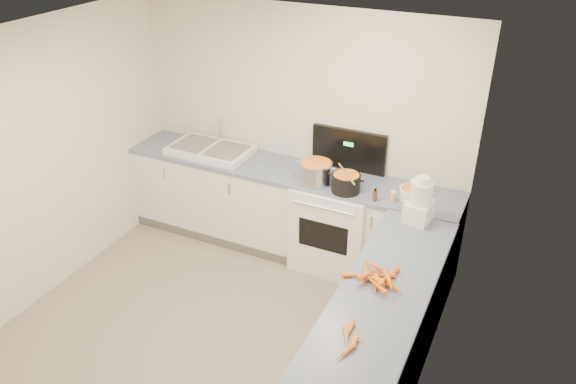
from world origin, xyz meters
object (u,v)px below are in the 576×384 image
at_px(steel_pot, 316,174).
at_px(black_pot, 346,184).
at_px(stove, 336,222).
at_px(extract_bottle, 375,196).
at_px(sink, 210,150).
at_px(spice_jar, 393,197).
at_px(mixing_bowl, 413,194).
at_px(food_processor, 420,202).

height_order(steel_pot, black_pot, steel_pot).
bearing_deg(stove, extract_bottle, -26.19).
bearing_deg(sink, spice_jar, -4.77).
distance_m(stove, sink, 1.54).
distance_m(mixing_bowl, extract_bottle, 0.35).
xyz_separation_m(mixing_bowl, spice_jar, (-0.15, -0.11, -0.01)).
height_order(sink, spice_jar, sink).
bearing_deg(black_pot, mixing_bowl, 11.24).
relative_size(mixing_bowl, spice_jar, 2.90).
relative_size(stove, black_pot, 5.07).
bearing_deg(steel_pot, sink, 173.72).
relative_size(stove, mixing_bowl, 5.63).
xyz_separation_m(steel_pot, spice_jar, (0.77, -0.03, -0.06)).
relative_size(black_pot, food_processor, 0.65).
distance_m(sink, spice_jar, 2.05).
bearing_deg(mixing_bowl, black_pot, -168.76).
relative_size(steel_pot, extract_bottle, 3.12).
height_order(sink, extract_bottle, sink).
bearing_deg(mixing_bowl, spice_jar, -142.04).
distance_m(black_pot, mixing_bowl, 0.61).
xyz_separation_m(sink, steel_pot, (1.27, -0.14, 0.06)).
xyz_separation_m(black_pot, food_processor, (0.74, -0.23, 0.10)).
xyz_separation_m(sink, spice_jar, (2.04, -0.17, 0.00)).
relative_size(sink, steel_pot, 2.70).
relative_size(sink, mixing_bowl, 3.56).
xyz_separation_m(stove, food_processor, (0.88, -0.39, 0.64)).
xyz_separation_m(sink, extract_bottle, (1.89, -0.23, 0.01)).
bearing_deg(sink, food_processor, -9.78).
xyz_separation_m(stove, sink, (-1.45, 0.02, 0.50)).
bearing_deg(sink, steel_pot, -6.28).
bearing_deg(mixing_bowl, sink, 178.53).
distance_m(sink, black_pot, 1.60).
relative_size(sink, extract_bottle, 8.42).
xyz_separation_m(extract_bottle, spice_jar, (0.15, 0.06, -0.01)).
bearing_deg(steel_pot, black_pot, -6.26).
bearing_deg(spice_jar, food_processor, -39.02).
height_order(mixing_bowl, food_processor, food_processor).
height_order(extract_bottle, food_processor, food_processor).
height_order(stove, sink, stove).
height_order(steel_pot, mixing_bowl, steel_pot).
distance_m(stove, food_processor, 1.15).
bearing_deg(spice_jar, stove, 165.35).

